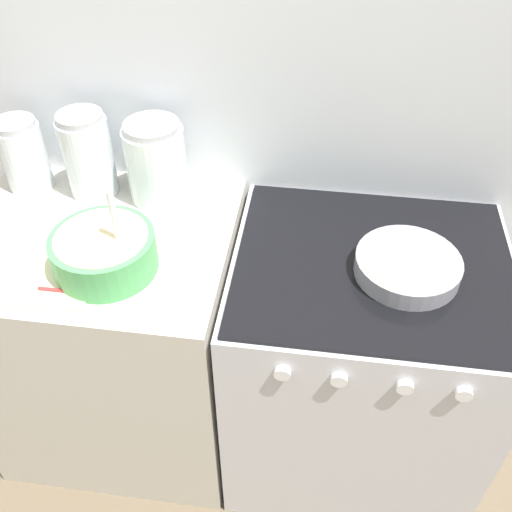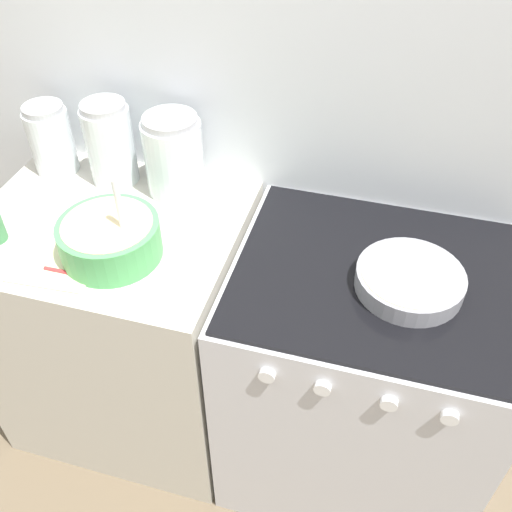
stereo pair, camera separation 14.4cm
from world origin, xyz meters
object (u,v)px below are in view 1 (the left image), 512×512
at_px(stove, 355,365).
at_px(storage_jar_right, 157,167).
at_px(storage_jar_middle, 89,160).
at_px(baking_pan, 408,265).
at_px(storage_jar_left, 25,159).
at_px(mixing_bowl, 104,250).

height_order(stove, storage_jar_right, storage_jar_right).
bearing_deg(storage_jar_middle, baking_pan, -14.69).
bearing_deg(storage_jar_right, storage_jar_middle, 180.00).
bearing_deg(storage_jar_left, stove, -11.48).
relative_size(mixing_bowl, storage_jar_middle, 1.03).
relative_size(storage_jar_left, storage_jar_middle, 0.86).
bearing_deg(baking_pan, mixing_bowl, -173.73).
xyz_separation_m(stove, storage_jar_right, (-0.63, 0.21, 0.55)).
xyz_separation_m(stove, storage_jar_left, (-1.04, 0.21, 0.54)).
distance_m(mixing_bowl, baking_pan, 0.77).
bearing_deg(storage_jar_right, mixing_bowl, -99.58).
distance_m(baking_pan, storage_jar_left, 1.15).
relative_size(stove, baking_pan, 3.31).
distance_m(stove, storage_jar_right, 0.86).
xyz_separation_m(mixing_bowl, storage_jar_right, (0.05, 0.32, 0.04)).
distance_m(stove, storage_jar_left, 1.19).
bearing_deg(storage_jar_right, baking_pan, -18.61).
bearing_deg(stove, mixing_bowl, -170.65).
bearing_deg(storage_jar_left, baking_pan, -12.12).
distance_m(mixing_bowl, storage_jar_middle, 0.36).
bearing_deg(storage_jar_middle, storage_jar_left, 180.00).
height_order(stove, baking_pan, baking_pan).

